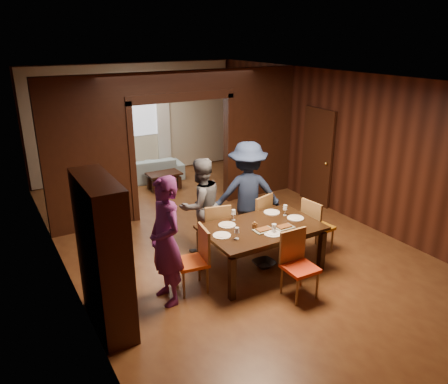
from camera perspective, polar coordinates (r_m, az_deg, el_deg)
floor at (r=8.20m, az=-0.41°, el=-5.87°), size 9.00×9.00×0.00m
ceiling at (r=7.40m, az=-0.47°, el=14.75°), size 5.50×9.00×0.02m
room_walls at (r=9.29m, az=-6.25°, el=7.02°), size 5.52×9.01×2.90m
person_purple at (r=6.02m, az=-7.62°, el=-6.42°), size 0.47×0.69×1.84m
person_grey at (r=7.41m, az=-3.05°, el=-1.79°), size 0.88×0.73×1.66m
person_navy at (r=7.68m, az=3.07°, el=-0.20°), size 1.38×1.10×1.86m
sofa at (r=11.34m, az=-10.51°, el=2.87°), size 2.07×0.97×0.59m
serving_bowl at (r=6.90m, az=5.48°, el=-3.82°), size 0.36×0.36×0.09m
dining_table at (r=6.99m, az=4.87°, el=-7.33°), size 1.82×1.13×0.76m
coffee_table at (r=10.71m, az=-7.82°, el=1.47°), size 0.80×0.50×0.40m
chair_left at (r=6.42m, az=-4.29°, el=-8.87°), size 0.50×0.50×0.97m
chair_right at (r=7.67m, az=12.20°, el=-4.28°), size 0.49×0.49×0.97m
chair_far_l at (r=7.36m, az=-1.22°, el=-4.85°), size 0.53×0.53×0.97m
chair_far_r at (r=7.77m, az=4.04°, el=-3.51°), size 0.55×0.55×0.97m
chair_near at (r=6.35m, az=9.93°, el=-9.50°), size 0.45×0.45×0.97m
hutch at (r=5.66m, az=-15.47°, el=-7.96°), size 0.40×1.20×2.00m
door_right at (r=9.71m, az=12.08°, el=4.50°), size 0.06×0.90×2.10m
window_far at (r=11.59m, az=-11.56°, el=10.33°), size 1.20×0.03×1.30m
curtain_left at (r=11.43m, az=-14.91°, el=7.62°), size 0.35×0.06×2.40m
curtain_right at (r=11.90m, az=-7.90°, el=8.58°), size 0.35×0.06×2.40m
plate_left at (r=6.49m, az=-0.28°, el=-5.68°), size 0.27×0.27×0.01m
plate_far_l at (r=6.83m, az=0.40°, el=-4.32°), size 0.27×0.27×0.01m
plate_far_r at (r=7.34m, az=6.26°, el=-2.65°), size 0.27×0.27×0.01m
plate_right at (r=7.17m, az=9.31°, el=-3.37°), size 0.27×0.27×0.01m
plate_near at (r=6.59m, az=6.39°, el=-5.43°), size 0.27×0.27×0.01m
platter_a at (r=6.67m, az=5.20°, el=-4.92°), size 0.30×0.20×0.04m
platter_b at (r=6.80m, az=7.87°, el=-4.52°), size 0.30×0.20×0.04m
wineglass_left at (r=6.37m, az=1.69°, el=-5.40°), size 0.08×0.08×0.18m
wineglass_far at (r=6.98m, az=1.25°, el=-3.01°), size 0.08×0.08×0.18m
wineglass_right at (r=7.24m, az=7.98°, el=-2.36°), size 0.08×0.08×0.18m
tumbler at (r=6.61m, az=6.55°, el=-4.74°), size 0.07×0.07×0.14m
condiment_jar at (r=6.71m, az=4.05°, el=-4.38°), size 0.08×0.08×0.11m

